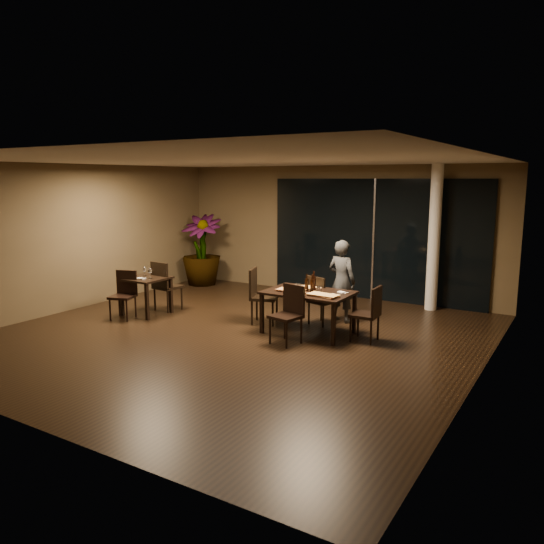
{
  "coord_description": "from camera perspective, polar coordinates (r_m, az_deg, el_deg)",
  "views": [
    {
      "loc": [
        5.17,
        -7.28,
        2.7
      ],
      "look_at": [
        0.32,
        0.69,
        1.05
      ],
      "focal_mm": 35.0,
      "sensor_mm": 36.0,
      "label": 1
    }
  ],
  "objects": [
    {
      "name": "ceiling",
      "position": [
        8.94,
        -4.14,
        12.05
      ],
      "size": [
        8.0,
        8.0,
        0.04
      ],
      "primitive_type": "cube",
      "color": "silver",
      "rests_on": "wall_back"
    },
    {
      "name": "wall_back",
      "position": [
        12.51,
        6.79,
        4.44
      ],
      "size": [
        8.0,
        0.1,
        3.0
      ],
      "primitive_type": "cube",
      "color": "brown",
      "rests_on": "ground"
    },
    {
      "name": "chair_main_left",
      "position": [
        9.97,
        -1.34,
        -2.25
      ],
      "size": [
        0.62,
        0.62,
        1.04
      ],
      "rotation": [
        0.0,
        0.0,
        1.92
      ],
      "color": "black",
      "rests_on": "ground"
    },
    {
      "name": "chair_main_near",
      "position": [
        8.79,
        1.86,
        -4.2
      ],
      "size": [
        0.53,
        0.53,
        0.97
      ],
      "rotation": [
        0.0,
        0.0,
        -0.21
      ],
      "color": "black",
      "rests_on": "ground"
    },
    {
      "name": "wine_glass_a",
      "position": [
        11.06,
        -13.53,
        0.05
      ],
      "size": [
        0.08,
        0.08,
        0.18
      ],
      "primitive_type": null,
      "color": "white",
      "rests_on": "side_table"
    },
    {
      "name": "ground",
      "position": [
        9.33,
        -3.91,
        -6.82
      ],
      "size": [
        8.0,
        8.0,
        0.0
      ],
      "primitive_type": "plane",
      "color": "black",
      "rests_on": "ground"
    },
    {
      "name": "wall_left",
      "position": [
        11.81,
        -20.3,
        3.57
      ],
      "size": [
        0.1,
        8.0,
        3.0
      ],
      "primitive_type": "cube",
      "color": "brown",
      "rests_on": "ground"
    },
    {
      "name": "oblong_pizza_right",
      "position": [
        8.93,
        5.53,
        -2.48
      ],
      "size": [
        0.52,
        0.29,
        0.02
      ],
      "primitive_type": null,
      "rotation": [
        0.0,
        0.0,
        -0.09
      ],
      "color": "maroon",
      "rests_on": "pizza_board_right"
    },
    {
      "name": "tumbler_left",
      "position": [
        9.48,
        2.79,
        -1.55
      ],
      "size": [
        0.08,
        0.08,
        0.1
      ],
      "primitive_type": "cylinder",
      "color": "white",
      "rests_on": "main_table"
    },
    {
      "name": "wall_front",
      "position": [
        6.21,
        -26.16,
        -2.14
      ],
      "size": [
        8.0,
        0.1,
        3.0
      ],
      "primitive_type": "cube",
      "color": "brown",
      "rests_on": "ground"
    },
    {
      "name": "round_pizza",
      "position": [
        9.6,
        3.83,
        -1.67
      ],
      "size": [
        0.33,
        0.33,
        0.01
      ],
      "primitive_type": "cylinder",
      "color": "red",
      "rests_on": "main_table"
    },
    {
      "name": "column",
      "position": [
        11.34,
        17.04,
        3.51
      ],
      "size": [
        0.24,
        0.24,
        3.0
      ],
      "primitive_type": "cylinder",
      "color": "white",
      "rests_on": "ground"
    },
    {
      "name": "main_table",
      "position": [
        9.32,
        3.94,
        -2.55
      ],
      "size": [
        1.5,
        1.0,
        0.75
      ],
      "color": "black",
      "rests_on": "ground"
    },
    {
      "name": "window_panel",
      "position": [
        12.07,
        10.92,
        3.41
      ],
      "size": [
        5.0,
        0.06,
        2.7
      ],
      "primitive_type": "cube",
      "color": "black",
      "rests_on": "ground"
    },
    {
      "name": "bottle_c",
      "position": [
        9.37,
        4.52,
        -0.93
      ],
      "size": [
        0.08,
        0.08,
        0.35
      ],
      "primitive_type": null,
      "color": "black",
      "rests_on": "main_table"
    },
    {
      "name": "diner",
      "position": [
        10.11,
        7.51,
        -0.98
      ],
      "size": [
        0.59,
        0.44,
        1.57
      ],
      "primitive_type": "imported",
      "rotation": [
        0.0,
        0.0,
        2.97
      ],
      "color": "#2B2D30",
      "rests_on": "ground"
    },
    {
      "name": "wine_glass_b",
      "position": [
        10.75,
        -12.98,
        -0.16
      ],
      "size": [
        0.09,
        0.09,
        0.19
      ],
      "primitive_type": null,
      "color": "white",
      "rests_on": "side_table"
    },
    {
      "name": "wall_right",
      "position": [
        7.46,
        22.27,
        0.02
      ],
      "size": [
        0.1,
        8.0,
        3.0
      ],
      "primitive_type": "cube",
      "color": "brown",
      "rests_on": "ground"
    },
    {
      "name": "pizza_board_left",
      "position": [
        9.28,
        2.05,
        -2.07
      ],
      "size": [
        0.65,
        0.46,
        0.01
      ],
      "primitive_type": "cube",
      "rotation": [
        0.0,
        0.0,
        -0.32
      ],
      "color": "#4B2A18",
      "rests_on": "main_table"
    },
    {
      "name": "napkin_far",
      "position": [
        9.25,
        7.61,
        -2.19
      ],
      "size": [
        0.2,
        0.15,
        0.01
      ],
      "primitive_type": "cube",
      "rotation": [
        0.0,
        0.0,
        -0.33
      ],
      "color": "white",
      "rests_on": "main_table"
    },
    {
      "name": "oblong_pizza_left",
      "position": [
        9.27,
        2.05,
        -1.97
      ],
      "size": [
        0.48,
        0.24,
        0.02
      ],
      "primitive_type": null,
      "rotation": [
        0.0,
        0.0,
        0.04
      ],
      "color": "maroon",
      "rests_on": "pizza_board_left"
    },
    {
      "name": "chair_side_far",
      "position": [
        11.1,
        -11.5,
        -1.22
      ],
      "size": [
        0.52,
        0.52,
        1.03
      ],
      "rotation": [
        0.0,
        0.0,
        3.05
      ],
      "color": "black",
      "rests_on": "ground"
    },
    {
      "name": "bottle_b",
      "position": [
        9.22,
        4.33,
        -1.22
      ],
      "size": [
        0.07,
        0.07,
        0.31
      ],
      "primitive_type": null,
      "color": "black",
      "rests_on": "main_table"
    },
    {
      "name": "tumbler_right",
      "position": [
        9.29,
        5.15,
        -1.85
      ],
      "size": [
        0.08,
        0.08,
        0.09
      ],
      "primitive_type": "cylinder",
      "color": "white",
      "rests_on": "main_table"
    },
    {
      "name": "napkin_near",
      "position": [
        9.03,
        6.7,
        -2.46
      ],
      "size": [
        0.2,
        0.14,
        0.01
      ],
      "primitive_type": "cube",
      "rotation": [
        0.0,
        0.0,
        -0.26
      ],
      "color": "silver",
      "rests_on": "main_table"
    },
    {
      "name": "chair_main_right",
      "position": [
        8.98,
        10.47,
        -4.15
      ],
      "size": [
        0.45,
        0.45,
        0.94
      ],
      "rotation": [
        0.0,
        0.0,
        -1.54
      ],
      "color": "black",
      "rests_on": "ground"
    },
    {
      "name": "side_napkin",
      "position": [
        10.77,
        -13.92,
        -0.67
      ],
      "size": [
        0.19,
        0.12,
        0.01
      ],
      "primitive_type": "cube",
      "rotation": [
        0.0,
        0.0,
        0.06
      ],
      "color": "silver",
      "rests_on": "side_table"
    },
    {
      "name": "chair_main_far",
      "position": [
        9.88,
        5.13,
        -2.78
      ],
      "size": [
        0.53,
        0.53,
        0.93
      ],
      "rotation": [
        0.0,
        0.0,
        2.88
      ],
      "color": "black",
      "rests_on": "ground"
    },
    {
      "name": "chair_side_near",
      "position": [
        10.73,
        -15.6,
        -2.08
      ],
      "size": [
        0.54,
        0.54,
        0.93
      ],
      "rotation": [
        0.0,
        0.0,
        0.32
      ],
      "color": "black",
      "rests_on": "ground"
    },
    {
      "name": "bottle_a",
      "position": [
        9.3,
        3.75,
        -1.15
      ],
      "size": [
        0.07,
        0.07,
        0.3
      ],
      "primitive_type": null,
      "color": "black",
      "rests_on": "main_table"
    },
    {
      "name": "side_table",
      "position": [
        10.91,
        -13.38,
        -1.23
      ],
      "size": [
        0.8,
        0.8,
        0.75
      ],
      "color": "black",
      "rests_on": "ground"
    },
    {
      "name": "pizza_board_right",
      "position": [
        8.94,
        5.53,
        -2.58
      ],
      "size": [
        0.57,
        0.37,
        0.01
      ],
      "primitive_type": "cube",
      "rotation": [
        0.0,
        0.0,
        -0.21
      ],
      "color": "#442916",
      "rests_on": "main_table"
    },
    {
      "name": "potted_plant",
      "position": [
        13.69,
        -7.58,
        2.37
      ],
      "size": [
        1.24,
        1.24,
        1.8
      ],
      "primitive_type": "imported",
      "rotation": [
        0.0,
        0.0,
        0.32
      ],
      "color": "#1B4918",
      "rests_on": "ground"
    }
  ]
}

